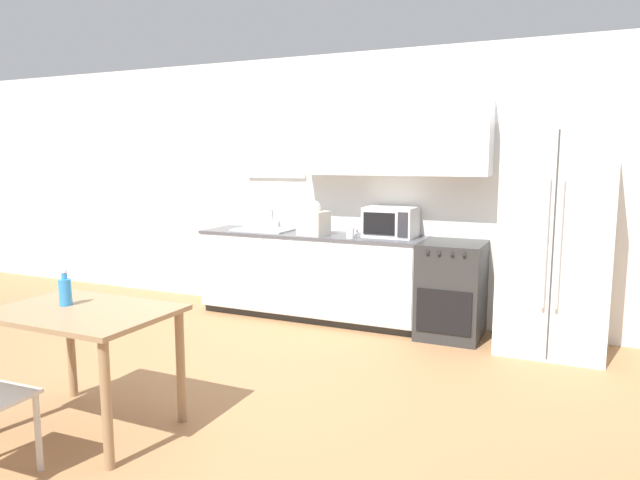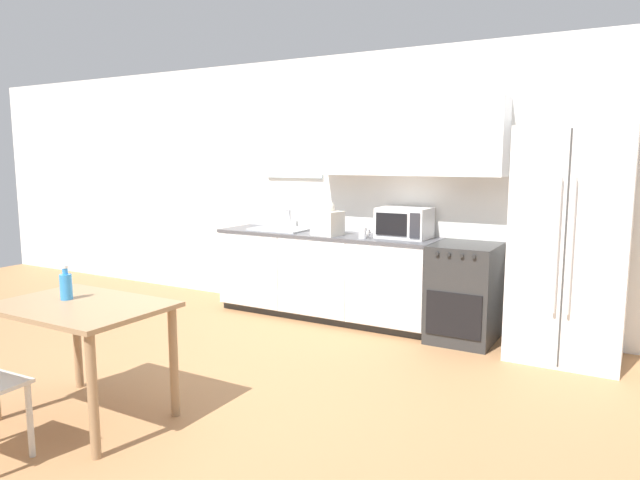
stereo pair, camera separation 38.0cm
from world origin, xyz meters
The scene contains 11 objects.
ground_plane centered at (0.00, 0.00, 0.00)m, with size 12.00×12.00×0.00m, color #9E7047.
wall_back centered at (0.07, 2.32, 1.44)m, with size 12.00×0.38×2.70m.
kitchen_counter centered at (-0.37, 2.03, 0.45)m, with size 2.35×0.61×0.89m.
oven_range centered at (1.08, 2.00, 0.44)m, with size 0.56×0.65×0.88m.
refrigerator centered at (1.94, 1.97, 0.95)m, with size 0.87×0.75×1.90m.
kitchen_sink centered at (-0.92, 2.04, 0.90)m, with size 0.60×0.44×0.21m.
microwave centered at (0.45, 2.11, 1.03)m, with size 0.48×0.37×0.29m.
coffee_mug centered at (0.14, 1.86, 0.94)m, with size 0.11×0.08×0.10m.
grocery_bag_0 centered at (-0.28, 1.90, 1.03)m, with size 0.30×0.27×0.35m.
dining_table centered at (-0.56, -0.76, 0.63)m, with size 1.06×0.74×0.75m.
drink_bottle centered at (-0.73, -0.73, 0.84)m, with size 0.08×0.08×0.22m.
Camera 1 is at (2.11, -3.19, 1.64)m, focal length 32.00 mm.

